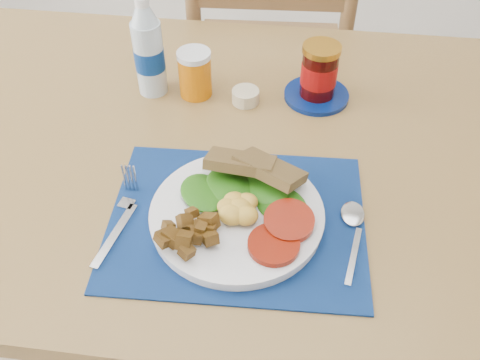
% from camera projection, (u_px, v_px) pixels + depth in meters
% --- Properties ---
extents(table, '(1.40, 0.90, 0.75)m').
position_uv_depth(table, '(217.00, 172.00, 1.07)').
color(table, brown).
rests_on(table, ground).
extents(chair_far, '(0.49, 0.47, 1.24)m').
position_uv_depth(chair_far, '(270.00, 32.00, 1.56)').
color(chair_far, brown).
rests_on(chair_far, ground).
extents(placemat, '(0.43, 0.34, 0.00)m').
position_uv_depth(placemat, '(237.00, 220.00, 0.87)').
color(placemat, black).
rests_on(placemat, table).
extents(breakfast_plate, '(0.28, 0.28, 0.07)m').
position_uv_depth(breakfast_plate, '(233.00, 213.00, 0.85)').
color(breakfast_plate, silver).
rests_on(breakfast_plate, placemat).
extents(fork, '(0.04, 0.19, 0.00)m').
position_uv_depth(fork, '(123.00, 215.00, 0.87)').
color(fork, '#B2B5BA').
rests_on(fork, placemat).
extents(spoon, '(0.04, 0.17, 0.00)m').
position_uv_depth(spoon, '(353.00, 227.00, 0.85)').
color(spoon, '#B2B5BA').
rests_on(spoon, placemat).
extents(water_bottle, '(0.06, 0.06, 0.21)m').
position_uv_depth(water_bottle, '(149.00, 52.00, 1.06)').
color(water_bottle, '#ADBFCC').
rests_on(water_bottle, table).
extents(juice_glass, '(0.07, 0.07, 0.09)m').
position_uv_depth(juice_glass, '(195.00, 75.00, 1.09)').
color(juice_glass, '#C76405').
rests_on(juice_glass, table).
extents(ramekin, '(0.06, 0.06, 0.03)m').
position_uv_depth(ramekin, '(246.00, 96.00, 1.09)').
color(ramekin, '#C6B891').
rests_on(ramekin, table).
extents(jam_on_saucer, '(0.13, 0.13, 0.12)m').
position_uv_depth(jam_on_saucer, '(319.00, 76.00, 1.07)').
color(jam_on_saucer, '#051958').
rests_on(jam_on_saucer, table).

